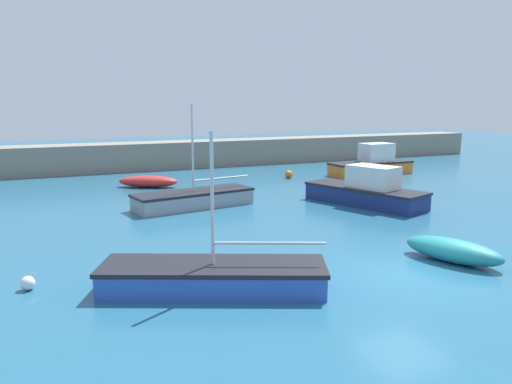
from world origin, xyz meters
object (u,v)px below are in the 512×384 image
sailboat_short_mast (214,276)px  cabin_cruiser_white (372,164)px  motorboat_with_cabin (367,191)px  sailboat_twin_hulled (194,199)px  mooring_buoy_orange (289,174)px  mooring_buoy_red (393,185)px  rowboat_white_midwater (453,250)px  open_tender_yellow (148,181)px  mooring_buoy_white (28,283)px

sailboat_short_mast → cabin_cruiser_white: bearing=-112.5°
sailboat_short_mast → motorboat_with_cabin: bearing=-119.8°
sailboat_twin_hulled → cabin_cruiser_white: 15.55m
mooring_buoy_orange → cabin_cruiser_white: bearing=-7.5°
cabin_cruiser_white → mooring_buoy_red: bearing=62.1°
rowboat_white_midwater → open_tender_yellow: bearing=-2.1°
motorboat_with_cabin → mooring_buoy_white: motorboat_with_cabin is taller
motorboat_with_cabin → mooring_buoy_orange: 9.25m
motorboat_with_cabin → open_tender_yellow: bearing=24.0°
sailboat_twin_hulled → cabin_cruiser_white: bearing=-169.4°
mooring_buoy_orange → mooring_buoy_white: bearing=-136.9°
rowboat_white_midwater → sailboat_short_mast: bearing=63.6°
rowboat_white_midwater → mooring_buoy_orange: (3.48, 17.55, -0.11)m
open_tender_yellow → mooring_buoy_white: bearing=96.1°
sailboat_twin_hulled → open_tender_yellow: bearing=-93.0°
open_tender_yellow → cabin_cruiser_white: size_ratio=0.59×
motorboat_with_cabin → sailboat_twin_hulled: bearing=50.8°
motorboat_with_cabin → sailboat_twin_hulled: 8.40m
cabin_cruiser_white → mooring_buoy_white: bearing=30.7°
sailboat_short_mast → sailboat_twin_hulled: sailboat_twin_hulled is taller
motorboat_with_cabin → sailboat_twin_hulled: sailboat_twin_hulled is taller
cabin_cruiser_white → open_tender_yellow: bearing=-5.8°
sailboat_twin_hulled → mooring_buoy_white: size_ratio=15.78×
sailboat_short_mast → sailboat_twin_hulled: size_ratio=1.02×
open_tender_yellow → motorboat_with_cabin: (8.62, -9.48, 0.35)m
motorboat_with_cabin → mooring_buoy_white: 16.06m
mooring_buoy_red → mooring_buoy_white: bearing=-156.3°
motorboat_with_cabin → cabin_cruiser_white: bearing=-57.0°
mooring_buoy_orange → motorboat_with_cabin: bearing=-93.7°
cabin_cruiser_white → mooring_buoy_orange: 6.19m
sailboat_short_mast → sailboat_twin_hulled: bearing=-79.6°
sailboat_twin_hulled → mooring_buoy_white: (-7.25, -8.45, -0.22)m
open_tender_yellow → mooring_buoy_red: bearing=-177.9°
sailboat_short_mast → motorboat_with_cabin: size_ratio=0.97×
cabin_cruiser_white → mooring_buoy_white: (-21.82, -13.88, -0.56)m
rowboat_white_midwater → mooring_buoy_red: (6.91, 11.25, -0.08)m
cabin_cruiser_white → mooring_buoy_red: 6.14m
rowboat_white_midwater → motorboat_with_cabin: motorboat_with_cabin is taller
sailboat_short_mast → cabin_cruiser_white: 23.46m
sailboat_short_mast → mooring_buoy_white: bearing=1.1°
sailboat_short_mast → mooring_buoy_orange: sailboat_short_mast is taller
open_tender_yellow → mooring_buoy_orange: size_ratio=7.05×
rowboat_white_midwater → mooring_buoy_red: 13.20m
cabin_cruiser_white → mooring_buoy_red: cabin_cruiser_white is taller
sailboat_short_mast → cabin_cruiser_white: size_ratio=1.01×
open_tender_yellow → mooring_buoy_red: size_ratio=6.26×
mooring_buoy_white → motorboat_with_cabin: bearing=19.9°
rowboat_white_midwater → sailboat_twin_hulled: sailboat_twin_hulled is taller
mooring_buoy_white → sailboat_short_mast: bearing=-23.8°
cabin_cruiser_white → mooring_buoy_orange: (-6.12, 0.80, -0.49)m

